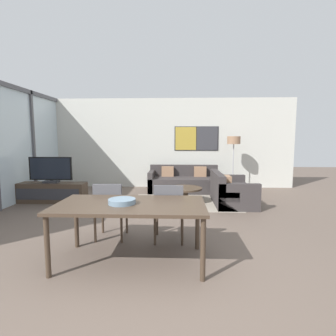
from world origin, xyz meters
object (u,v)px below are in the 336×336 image
object	(u,v)px
sofa_main	(184,182)
dining_chair_centre	(169,209)
television	(51,170)
fruit_bowl	(122,201)
floor_lamp	(234,144)
coffee_table	(185,191)
dining_table	(131,209)
sofa_side	(229,193)
tv_console	(52,192)
dining_chair_left	(110,207)

from	to	relation	value
sofa_main	dining_chair_centre	bearing A→B (deg)	-94.55
sofa_main	television	bearing A→B (deg)	-155.65
fruit_bowl	floor_lamp	xyz separation A→B (m)	(2.29, 4.53, 0.60)
coffee_table	dining_table	size ratio (longest dim) A/B	0.45
television	floor_lamp	xyz separation A→B (m)	(4.69, 1.49, 0.60)
television	coffee_table	world-z (taller)	television
sofa_main	dining_table	world-z (taller)	dining_table
floor_lamp	dining_chair_centre	bearing A→B (deg)	-114.30
dining_table	dining_chair_centre	bearing A→B (deg)	55.38
sofa_side	dining_chair_centre	xyz separation A→B (m)	(-1.37, -2.40, 0.25)
sofa_main	coffee_table	world-z (taller)	sofa_main
tv_console	sofa_side	world-z (taller)	sofa_side
television	dining_chair_left	world-z (taller)	television
tv_console	dining_table	size ratio (longest dim) A/B	0.89
dining_chair_left	dining_table	bearing A→B (deg)	-57.77
dining_chair_left	dining_chair_centre	distance (m)	0.91
fruit_bowl	floor_lamp	world-z (taller)	floor_lamp
television	dining_chair_left	distance (m)	3.09
dining_table	fruit_bowl	world-z (taller)	fruit_bowl
fruit_bowl	television	bearing A→B (deg)	128.34
coffee_table	dining_chair_centre	size ratio (longest dim) A/B	0.93
dining_chair_centre	fruit_bowl	distance (m)	0.92
fruit_bowl	floor_lamp	size ratio (longest dim) A/B	0.21
dining_chair_centre	tv_console	bearing A→B (deg)	141.47
dining_chair_left	dining_chair_centre	bearing A→B (deg)	-3.93
tv_console	floor_lamp	world-z (taller)	floor_lamp
dining_table	dining_chair_centre	xyz separation A→B (m)	(0.45, 0.66, -0.18)
dining_chair_centre	sofa_main	bearing A→B (deg)	85.45
sofa_main	floor_lamp	distance (m)	1.82
sofa_main	floor_lamp	xyz separation A→B (m)	(1.43, 0.01, 1.13)
dining_table	television	bearing A→B (deg)	129.72
sofa_side	dining_table	distance (m)	3.58
sofa_side	sofa_main	bearing A→B (deg)	36.48
coffee_table	dining_chair_centre	xyz separation A→B (m)	(-0.30, -2.46, 0.24)
sofa_side	fruit_bowl	distance (m)	3.67
television	sofa_main	xyz separation A→B (m)	(3.26, 1.48, -0.53)
fruit_bowl	dining_table	bearing A→B (deg)	13.42
tv_console	coffee_table	xyz separation A→B (m)	(3.26, 0.11, 0.04)
dining_chair_centre	floor_lamp	world-z (taller)	floor_lamp
sofa_side	dining_chair_left	xyz separation A→B (m)	(-2.27, -2.33, 0.25)
dining_chair_centre	sofa_side	bearing A→B (deg)	60.33
dining_chair_left	fruit_bowl	distance (m)	0.87
sofa_main	dining_chair_left	xyz separation A→B (m)	(-1.21, -3.77, 0.25)
coffee_table	dining_chair_left	world-z (taller)	dining_chair_left
tv_console	floor_lamp	bearing A→B (deg)	17.62
tv_console	dining_chair_left	size ratio (longest dim) A/B	1.86
tv_console	television	bearing A→B (deg)	90.00
tv_console	floor_lamp	distance (m)	5.06
television	floor_lamp	bearing A→B (deg)	17.61
television	sofa_main	size ratio (longest dim) A/B	0.51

